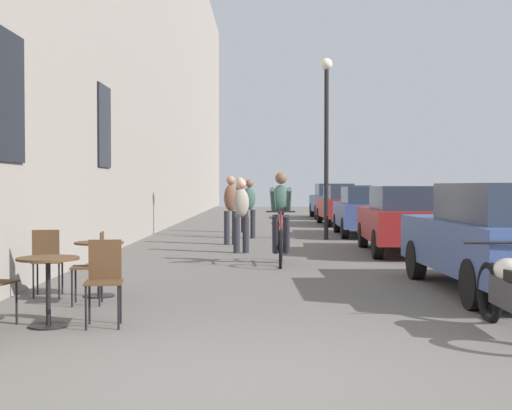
% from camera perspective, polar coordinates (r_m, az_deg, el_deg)
% --- Properties ---
extents(ground_plane, '(88.00, 88.00, 0.00)m').
position_cam_1_polar(ground_plane, '(5.40, -0.74, -14.10)').
color(ground_plane, '#5B5954').
extents(building_facade_left, '(0.54, 68.00, 12.89)m').
position_cam_1_polar(building_facade_left, '(20.15, -10.02, 15.85)').
color(building_facade_left, gray).
rests_on(building_facade_left, ground_plane).
extents(cafe_table_near, '(0.64, 0.64, 0.72)m').
position_cam_1_polar(cafe_table_near, '(7.64, -16.38, -5.55)').
color(cafe_table_near, black).
rests_on(cafe_table_near, ground_plane).
extents(cafe_chair_near_toward_street, '(0.43, 0.43, 0.89)m').
position_cam_1_polar(cafe_chair_near_toward_street, '(7.57, -12.11, -5.62)').
color(cafe_chair_near_toward_street, black).
rests_on(cafe_chair_near_toward_street, ground_plane).
extents(cafe_table_mid, '(0.64, 0.64, 0.72)m').
position_cam_1_polar(cafe_table_mid, '(9.55, -12.51, -4.11)').
color(cafe_table_mid, black).
rests_on(cafe_table_mid, ground_plane).
extents(cafe_chair_mid_toward_street, '(0.43, 0.43, 0.89)m').
position_cam_1_polar(cafe_chair_mid_toward_street, '(9.65, -16.46, -4.10)').
color(cafe_chair_mid_toward_street, black).
rests_on(cafe_chair_mid_toward_street, ground_plane).
extents(cafe_chair_mid_toward_wall, '(0.43, 0.43, 0.89)m').
position_cam_1_polar(cafe_chair_mid_toward_wall, '(8.94, -12.94, -4.53)').
color(cafe_chair_mid_toward_wall, black).
rests_on(cafe_chair_mid_toward_wall, ground_plane).
extents(cyclist_on_bicycle, '(0.52, 1.76, 1.74)m').
position_cam_1_polar(cyclist_on_bicycle, '(13.16, 2.02, -1.27)').
color(cyclist_on_bicycle, black).
rests_on(cyclist_on_bicycle, ground_plane).
extents(pedestrian_near, '(0.36, 0.27, 1.61)m').
position_cam_1_polar(pedestrian_near, '(15.34, -1.20, -0.51)').
color(pedestrian_near, '#26262D').
rests_on(pedestrian_near, ground_plane).
extents(pedestrian_mid, '(0.38, 0.30, 1.70)m').
position_cam_1_polar(pedestrian_mid, '(17.53, -2.04, -0.07)').
color(pedestrian_mid, '#26262D').
rests_on(pedestrian_mid, ground_plane).
extents(pedestrian_far, '(0.38, 0.30, 1.64)m').
position_cam_1_polar(pedestrian_far, '(19.58, -0.54, -0.02)').
color(pedestrian_far, '#26262D').
rests_on(pedestrian_far, ground_plane).
extents(pedestrian_furthest, '(0.36, 0.27, 1.72)m').
position_cam_1_polar(pedestrian_furthest, '(22.13, -1.29, 0.29)').
color(pedestrian_furthest, '#26262D').
rests_on(pedestrian_furthest, ground_plane).
extents(street_lamp, '(0.32, 0.32, 4.90)m').
position_cam_1_polar(street_lamp, '(19.34, 5.69, 6.44)').
color(street_lamp, black).
rests_on(street_lamp, ground_plane).
extents(parked_car_nearest, '(1.88, 4.25, 1.49)m').
position_cam_1_polar(parked_car_nearest, '(10.13, 19.18, -2.40)').
color(parked_car_nearest, '#384C84').
rests_on(parked_car_nearest, ground_plane).
extents(parked_car_second, '(1.83, 4.13, 1.45)m').
position_cam_1_polar(parked_car_second, '(15.60, 12.00, -1.07)').
color(parked_car_second, maroon).
rests_on(parked_car_second, ground_plane).
extents(parked_car_third, '(1.78, 4.07, 1.44)m').
position_cam_1_polar(parked_car_third, '(20.88, 8.93, -0.42)').
color(parked_car_third, '#384C84').
rests_on(parked_car_third, ground_plane).
extents(parked_car_fourth, '(1.85, 4.19, 1.47)m').
position_cam_1_polar(parked_car_fourth, '(26.49, 7.16, 0.04)').
color(parked_car_fourth, maroon).
rests_on(parked_car_fourth, ground_plane).
extents(parked_car_fifth, '(1.87, 4.37, 1.55)m').
position_cam_1_polar(parked_car_fifth, '(31.99, 6.21, 0.38)').
color(parked_car_fifth, '#384C84').
rests_on(parked_car_fifth, ground_plane).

